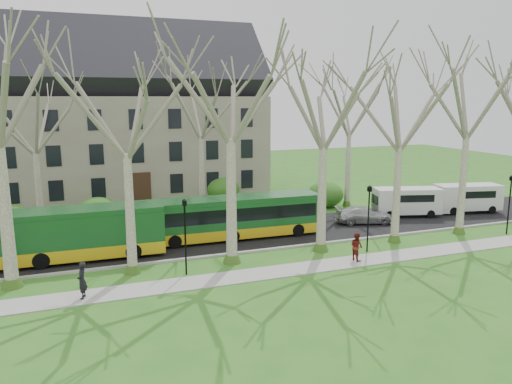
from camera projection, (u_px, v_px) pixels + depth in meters
ground at (276, 257)px, 31.37m from camera, size 120.00×120.00×0.00m
sidewalk at (293, 270)px, 29.07m from camera, size 70.00×2.00×0.06m
road at (247, 235)px, 36.42m from camera, size 80.00×8.00×0.06m
curb at (267, 250)px, 32.74m from camera, size 80.00×0.25×0.14m
building at (128, 116)px, 49.82m from camera, size 26.50×12.20×16.00m
tree_row_verge at (275, 146)px, 30.34m from camera, size 49.00×7.00×14.00m
tree_row_far at (208, 147)px, 39.89m from camera, size 33.00×7.00×12.00m
lamp_row at (283, 221)px, 29.97m from camera, size 36.22×0.22×4.30m
hedges at (162, 204)px, 42.42m from camera, size 30.60×8.60×2.00m
bus_lead at (53, 235)px, 30.17m from camera, size 13.19×2.94×3.29m
bus_follow at (236, 217)px, 35.37m from camera, size 12.26×2.86×3.05m
sedan at (364, 215)px, 39.59m from camera, size 4.91×3.09×1.33m
van_a at (407, 202)px, 41.90m from camera, size 5.79×3.43×2.38m
van_b at (467, 198)px, 43.33m from camera, size 5.86×3.17×2.42m
pedestrian_a at (82, 280)px, 24.69m from camera, size 0.59×0.76×1.87m
pedestrian_b at (357, 246)px, 30.50m from camera, size 0.80×0.95×1.74m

